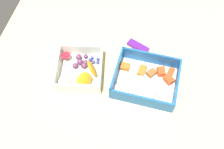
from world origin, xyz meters
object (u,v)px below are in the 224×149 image
(fruit_bowl, at_px, (80,70))
(candy_bar, at_px, (138,47))
(pasta_container, at_px, (145,80))
(paper_cup_liner, at_px, (55,49))

(fruit_bowl, xyz_separation_m, candy_bar, (0.15, 0.13, -0.01))
(pasta_container, bearing_deg, fruit_bowl, -175.27)
(fruit_bowl, height_order, candy_bar, fruit_bowl)
(fruit_bowl, xyz_separation_m, paper_cup_liner, (-0.10, 0.07, -0.01))
(fruit_bowl, distance_m, candy_bar, 0.20)
(paper_cup_liner, bearing_deg, candy_bar, 13.28)
(pasta_container, bearing_deg, candy_bar, 110.75)
(pasta_container, xyz_separation_m, fruit_bowl, (-0.19, -0.00, 0.00))
(pasta_container, distance_m, candy_bar, 0.13)
(fruit_bowl, distance_m, paper_cup_liner, 0.12)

